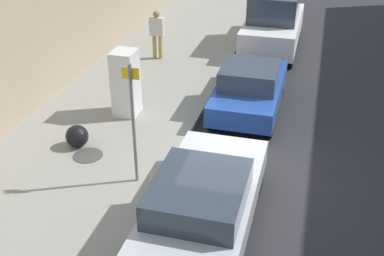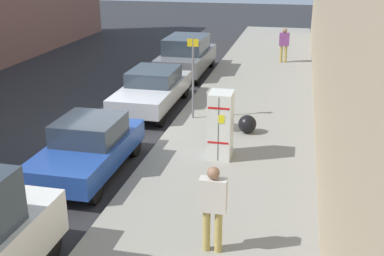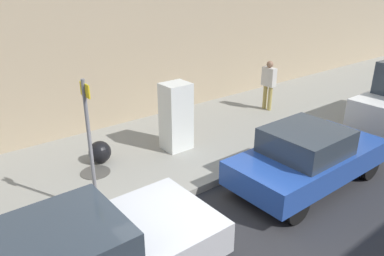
{
  "view_description": "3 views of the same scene",
  "coord_description": "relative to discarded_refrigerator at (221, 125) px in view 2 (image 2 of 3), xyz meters",
  "views": [
    {
      "loc": [
        1.28,
        -9.12,
        6.21
      ],
      "look_at": [
        -1.1,
        -0.34,
        1.22
      ],
      "focal_mm": 45.0,
      "sensor_mm": 36.0,
      "label": 1
    },
    {
      "loc": [
        -5.4,
        13.61,
        5.38
      ],
      "look_at": [
        -2.58,
        1.06,
        0.63
      ],
      "focal_mm": 45.0,
      "sensor_mm": 36.0,
      "label": 2
    },
    {
      "loc": [
        3.9,
        -3.49,
        4.53
      ],
      "look_at": [
        -2.49,
        1.57,
        1.16
      ],
      "focal_mm": 35.0,
      "sensor_mm": 36.0,
      "label": 3
    }
  ],
  "objects": [
    {
      "name": "discarded_refrigerator",
      "position": [
        0.0,
        0.0,
        0.0
      ],
      "size": [
        0.61,
        0.72,
        1.8
      ],
      "color": "silver",
      "rests_on": "sidewalk_slab"
    },
    {
      "name": "parked_sedan_silver",
      "position": [
        3.15,
        -4.18,
        -0.33
      ],
      "size": [
        1.82,
        4.61,
        1.42
      ],
      "color": "silver",
      "rests_on": "ground"
    },
    {
      "name": "sidewalk_slab",
      "position": [
        -0.29,
        -1.86,
        -0.99
      ],
      "size": [
        4.47,
        44.0,
        0.18
      ],
      "primitive_type": "cube",
      "color": "gray",
      "rests_on": "ground"
    },
    {
      "name": "parked_hatchback_blue",
      "position": [
        3.15,
        1.36,
        -0.36
      ],
      "size": [
        1.73,
        3.91,
        1.43
      ],
      "color": "#23479E",
      "rests_on": "ground"
    },
    {
      "name": "manhole_cover",
      "position": [
        -0.08,
        -2.32,
        -0.89
      ],
      "size": [
        0.7,
        0.7,
        0.02
      ],
      "primitive_type": "cylinder",
      "color": "#47443F",
      "rests_on": "sidewalk_slab"
    },
    {
      "name": "trash_bag",
      "position": [
        -0.5,
        -1.98,
        -0.62
      ],
      "size": [
        0.55,
        0.55,
        0.55
      ],
      "primitive_type": "sphere",
      "color": "black",
      "rests_on": "sidewalk_slab"
    },
    {
      "name": "parked_suv_gray",
      "position": [
        3.15,
        -9.45,
        -0.18
      ],
      "size": [
        1.95,
        4.57,
        1.74
      ],
      "color": "slate",
      "rests_on": "ground"
    },
    {
      "name": "street_sign_post",
      "position": [
        1.4,
        -2.96,
        0.6
      ],
      "size": [
        0.36,
        0.07,
        2.69
      ],
      "color": "slate",
      "rests_on": "sidewalk_slab"
    },
    {
      "name": "ground_plane",
      "position": [
        3.53,
        -1.86,
        -1.08
      ],
      "size": [
        80.0,
        80.0,
        0.0
      ],
      "primitive_type": "plane",
      "color": "#28282B"
    },
    {
      "name": "pedestrian_walking_far",
      "position": [
        -1.12,
        -12.22,
        0.07
      ],
      "size": [
        0.48,
        0.22,
        1.67
      ],
      "rotation": [
        0.0,
        0.0,
        2.04
      ],
      "color": "#A8934C",
      "rests_on": "sidewalk_slab"
    },
    {
      "name": "pedestrian_standing_near",
      "position": [
        -0.58,
        4.29,
        0.08
      ],
      "size": [
        0.49,
        0.23,
        1.69
      ],
      "rotation": [
        0.0,
        0.0,
        6.07
      ],
      "color": "#A8934C",
      "rests_on": "sidewalk_slab"
    }
  ]
}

